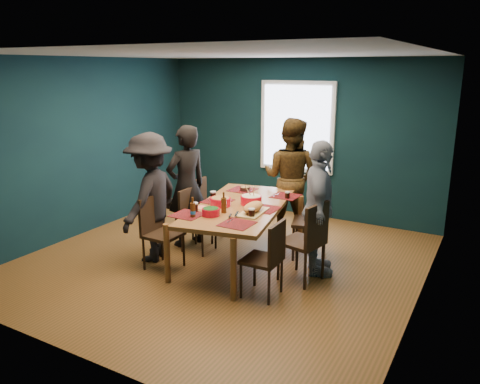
% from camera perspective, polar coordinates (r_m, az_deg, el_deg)
% --- Properties ---
extents(room, '(5.01, 5.01, 2.71)m').
position_cam_1_polar(room, '(6.24, -0.97, 4.13)').
color(room, brown).
rests_on(room, ground).
extents(dining_table, '(1.46, 2.28, 0.80)m').
position_cam_1_polar(dining_table, '(6.14, 0.00, -2.27)').
color(dining_table, olive).
rests_on(dining_table, floor).
extents(chair_left_far, '(0.42, 0.42, 0.91)m').
position_cam_1_polar(chair_left_far, '(7.13, -4.45, -1.48)').
color(chair_left_far, black).
rests_on(chair_left_far, floor).
extents(chair_left_mid, '(0.41, 0.41, 0.89)m').
position_cam_1_polar(chair_left_mid, '(6.67, -5.70, -2.79)').
color(chair_left_mid, black).
rests_on(chair_left_mid, floor).
extents(chair_left_near, '(0.43, 0.43, 0.94)m').
position_cam_1_polar(chair_left_near, '(6.15, -10.03, -4.21)').
color(chair_left_near, black).
rests_on(chair_left_near, floor).
extents(chair_right_far, '(0.58, 0.58, 1.03)m').
position_cam_1_polar(chair_right_far, '(6.42, 9.45, -2.86)').
color(chair_right_far, black).
rests_on(chair_right_far, floor).
extents(chair_right_mid, '(0.54, 0.54, 1.01)m').
position_cam_1_polar(chair_right_mid, '(5.67, 8.34, -5.38)').
color(chair_right_mid, black).
rests_on(chair_right_mid, floor).
extents(chair_right_near, '(0.42, 0.42, 0.90)m').
position_cam_1_polar(chair_right_near, '(5.28, 3.52, -7.55)').
color(chair_right_near, black).
rests_on(chair_right_near, floor).
extents(person_far_left, '(0.63, 0.75, 1.77)m').
position_cam_1_polar(person_far_left, '(6.78, -6.53, 0.71)').
color(person_far_left, black).
rests_on(person_far_left, floor).
extents(person_back, '(0.90, 0.71, 1.82)m').
position_cam_1_polar(person_back, '(7.19, 6.17, 1.76)').
color(person_back, black).
rests_on(person_back, floor).
extents(person_right, '(0.77, 1.08, 1.70)m').
position_cam_1_polar(person_right, '(5.87, 9.55, -2.02)').
color(person_right, silver).
rests_on(person_right, floor).
extents(person_near_left, '(0.80, 1.20, 1.73)m').
position_cam_1_polar(person_near_left, '(6.33, -10.89, -0.67)').
color(person_near_left, black).
rests_on(person_near_left, floor).
extents(bowl_salad, '(0.27, 0.27, 0.11)m').
position_cam_1_polar(bowl_salad, '(6.07, -2.39, -1.15)').
color(bowl_salad, red).
rests_on(bowl_salad, dining_table).
extents(bowl_dumpling, '(0.28, 0.28, 0.26)m').
position_cam_1_polar(bowl_dumpling, '(6.14, 1.36, -0.92)').
color(bowl_dumpling, red).
rests_on(bowl_dumpling, dining_table).
extents(bowl_herbs, '(0.22, 0.22, 0.09)m').
position_cam_1_polar(bowl_herbs, '(5.68, -3.58, -2.40)').
color(bowl_herbs, red).
rests_on(bowl_herbs, dining_table).
extents(cutting_board, '(0.32, 0.63, 0.14)m').
position_cam_1_polar(cutting_board, '(5.77, 1.61, -1.99)').
color(cutting_board, tan).
rests_on(cutting_board, dining_table).
extents(small_bowl, '(0.14, 0.14, 0.06)m').
position_cam_1_polar(small_bowl, '(6.80, 0.60, 0.40)').
color(small_bowl, black).
rests_on(small_bowl, dining_table).
extents(beer_bottle_a, '(0.07, 0.07, 0.25)m').
position_cam_1_polar(beer_bottle_a, '(5.63, -5.78, -2.20)').
color(beer_bottle_a, '#4B270D').
rests_on(beer_bottle_a, dining_table).
extents(beer_bottle_b, '(0.07, 0.07, 0.26)m').
position_cam_1_polar(beer_bottle_b, '(5.77, -1.99, -1.56)').
color(beer_bottle_b, '#4B270D').
rests_on(beer_bottle_b, dining_table).
extents(cola_glass_a, '(0.08, 0.08, 0.12)m').
position_cam_1_polar(cola_glass_a, '(5.85, -5.52, -1.80)').
color(cola_glass_a, black).
rests_on(cola_glass_a, dining_table).
extents(cola_glass_b, '(0.08, 0.08, 0.11)m').
position_cam_1_polar(cola_glass_b, '(5.60, 1.42, -2.52)').
color(cola_glass_b, black).
rests_on(cola_glass_b, dining_table).
extents(cola_glass_c, '(0.07, 0.07, 0.10)m').
position_cam_1_polar(cola_glass_c, '(6.43, 5.81, -0.34)').
color(cola_glass_c, black).
rests_on(cola_glass_c, dining_table).
extents(cola_glass_d, '(0.08, 0.08, 0.11)m').
position_cam_1_polar(cola_glass_d, '(6.37, -3.28, -0.36)').
color(cola_glass_d, black).
rests_on(cola_glass_d, dining_table).
extents(napkin_a, '(0.17, 0.17, 0.00)m').
position_cam_1_polar(napkin_a, '(5.98, 3.55, -2.01)').
color(napkin_a, '#EF7564').
rests_on(napkin_a, dining_table).
extents(napkin_b, '(0.16, 0.16, 0.00)m').
position_cam_1_polar(napkin_b, '(6.02, -4.66, -1.90)').
color(napkin_b, '#EF7564').
rests_on(napkin_b, dining_table).
extents(napkin_c, '(0.18, 0.18, 0.00)m').
position_cam_1_polar(napkin_c, '(5.39, 0.18, -3.89)').
color(napkin_c, '#EF7564').
rests_on(napkin_c, dining_table).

